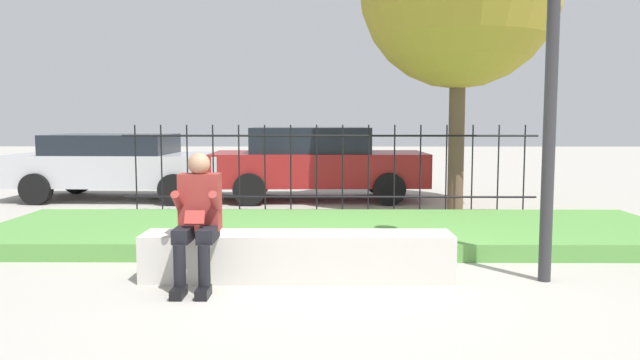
{
  "coord_description": "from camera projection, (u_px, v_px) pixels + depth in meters",
  "views": [
    {
      "loc": [
        -0.09,
        -6.04,
        1.58
      ],
      "look_at": [
        -0.15,
        3.28,
        0.66
      ],
      "focal_mm": 35.0,
      "sensor_mm": 36.0,
      "label": 1
    }
  ],
  "objects": [
    {
      "name": "ground_plane",
      "position": [
        333.0,
        279.0,
        6.17
      ],
      "size": [
        60.0,
        60.0,
        0.0
      ],
      "primitive_type": "plane",
      "color": "#A8A399"
    },
    {
      "name": "stone_bench",
      "position": [
        298.0,
        259.0,
        6.15
      ],
      "size": [
        3.04,
        0.5,
        0.46
      ],
      "color": "beige",
      "rests_on": "ground_plane"
    },
    {
      "name": "person_seated_reader",
      "position": [
        198.0,
        214.0,
        5.82
      ],
      "size": [
        0.42,
        0.73,
        1.26
      ],
      "color": "black",
      "rests_on": "ground_plane"
    },
    {
      "name": "grass_berm",
      "position": [
        331.0,
        232.0,
        8.2
      ],
      "size": [
        8.82,
        2.7,
        0.2
      ],
      "color": "#569342",
      "rests_on": "ground_plane"
    },
    {
      "name": "iron_fence",
      "position": [
        330.0,
        168.0,
        10.25
      ],
      "size": [
        6.82,
        0.03,
        1.48
      ],
      "color": "black",
      "rests_on": "ground_plane"
    },
    {
      "name": "car_parked_center",
      "position": [
        317.0,
        162.0,
        12.18
      ],
      "size": [
        4.16,
        1.96,
        1.42
      ],
      "rotation": [
        0.0,
        0.0,
        0.02
      ],
      "color": "maroon",
      "rests_on": "ground_plane"
    },
    {
      "name": "car_parked_left",
      "position": [
        120.0,
        164.0,
        12.28
      ],
      "size": [
        4.23,
        2.08,
        1.28
      ],
      "rotation": [
        0.0,
        0.0,
        -0.04
      ],
      "color": "#B7B7BC",
      "rests_on": "ground_plane"
    },
    {
      "name": "street_lamp",
      "position": [
        554.0,
        8.0,
        5.84
      ],
      "size": [
        0.28,
        0.28,
        4.3
      ],
      "color": "#2D2D30",
      "rests_on": "ground_plane"
    }
  ]
}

